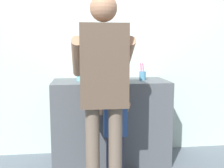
{
  "coord_description": "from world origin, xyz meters",
  "views": [
    {
      "loc": [
        -0.31,
        -2.53,
        1.26
      ],
      "look_at": [
        0.0,
        0.15,
        0.88
      ],
      "focal_mm": 43.29,
      "sensor_mm": 36.0,
      "label": 1
    }
  ],
  "objects_px": {
    "toothbrush_cup": "(142,75)",
    "adult_parent": "(104,78)",
    "child_toddler": "(115,122)",
    "soap_bottle": "(80,75)"
  },
  "relations": [
    {
      "from": "child_toddler",
      "to": "adult_parent",
      "type": "distance_m",
      "value": 0.52
    },
    {
      "from": "child_toddler",
      "to": "adult_parent",
      "type": "height_order",
      "value": "adult_parent"
    },
    {
      "from": "soap_bottle",
      "to": "toothbrush_cup",
      "type": "bearing_deg",
      "value": -1.85
    },
    {
      "from": "toothbrush_cup",
      "to": "soap_bottle",
      "type": "distance_m",
      "value": 0.67
    },
    {
      "from": "toothbrush_cup",
      "to": "adult_parent",
      "type": "relative_size",
      "value": 0.12
    },
    {
      "from": "soap_bottle",
      "to": "adult_parent",
      "type": "distance_m",
      "value": 0.71
    },
    {
      "from": "adult_parent",
      "to": "toothbrush_cup",
      "type": "bearing_deg",
      "value": 54.04
    },
    {
      "from": "toothbrush_cup",
      "to": "child_toddler",
      "type": "relative_size",
      "value": 0.22
    },
    {
      "from": "child_toddler",
      "to": "adult_parent",
      "type": "xyz_separation_m",
      "value": [
        -0.13,
        -0.25,
        0.44
      ]
    },
    {
      "from": "adult_parent",
      "to": "child_toddler",
      "type": "bearing_deg",
      "value": 63.26
    }
  ]
}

